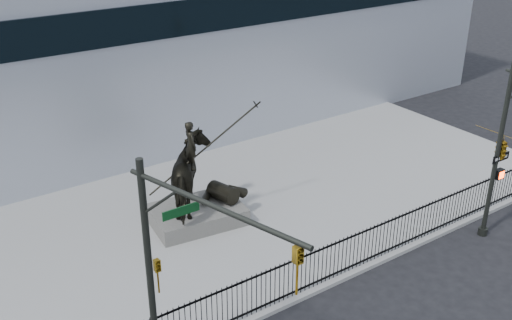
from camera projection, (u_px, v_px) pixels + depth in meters
ground at (354, 302)px, 19.77m from camera, size 120.00×120.00×0.00m
plaza at (239, 212)px, 24.95m from camera, size 30.00×12.00×0.15m
building at (108, 44)px, 32.76m from camera, size 44.00×14.00×9.00m
picket_fence at (331, 261)px, 20.32m from camera, size 22.10×0.10×1.50m
statue_plinth at (197, 215)px, 23.97m from camera, size 3.84×2.87×0.67m
equestrian_statue at (197, 176)px, 23.27m from camera, size 4.54×3.10×3.87m
traffic_signal_left at (174, 282)px, 14.12m from camera, size 1.52×4.84×7.00m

